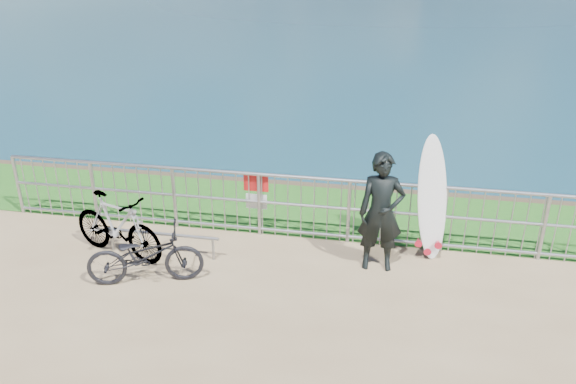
% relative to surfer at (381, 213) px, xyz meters
% --- Properties ---
extents(grass_strip, '(120.00, 120.00, 0.00)m').
position_rel_surfer_xyz_m(grass_strip, '(-1.53, 1.81, -0.91)').
color(grass_strip, '#1D5818').
rests_on(grass_strip, ground).
extents(railing, '(10.06, 0.10, 1.13)m').
position_rel_surfer_xyz_m(railing, '(-1.51, 0.71, -0.34)').
color(railing, '#95979D').
rests_on(railing, ground).
extents(surfer, '(0.71, 0.50, 1.84)m').
position_rel_surfer_xyz_m(surfer, '(0.00, 0.00, 0.00)').
color(surfer, black).
rests_on(surfer, ground).
extents(surfboard, '(0.67, 0.64, 1.96)m').
position_rel_surfer_xyz_m(surfboard, '(0.75, 0.55, -0.02)').
color(surfboard, silver).
rests_on(surfboard, ground).
extents(bicycle_near, '(1.76, 1.07, 0.87)m').
position_rel_surfer_xyz_m(bicycle_near, '(-3.29, -1.06, -0.48)').
color(bicycle_near, black).
rests_on(bicycle_near, ground).
extents(bicycle_far, '(1.82, 1.01, 1.05)m').
position_rel_surfer_xyz_m(bicycle_far, '(-4.03, -0.42, -0.39)').
color(bicycle_far, black).
rests_on(bicycle_far, ground).
extents(bike_rack, '(1.91, 0.05, 0.40)m').
position_rel_surfer_xyz_m(bike_rack, '(-3.39, -0.27, -0.59)').
color(bike_rack, '#95979D').
rests_on(bike_rack, ground).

